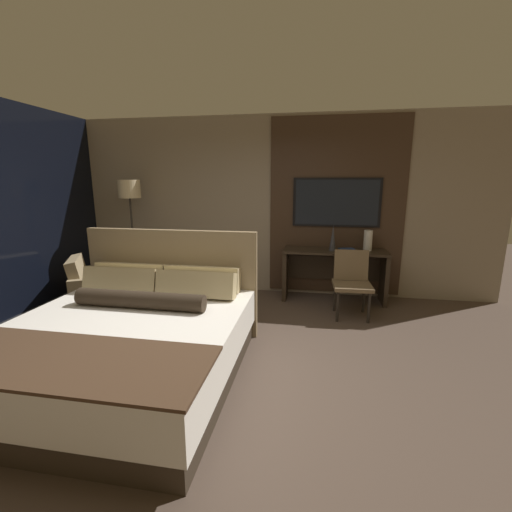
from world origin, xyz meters
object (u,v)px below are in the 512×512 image
object	(u,v)px
armchair_by_window	(102,289)
desk	(334,267)
floor_lamp	(130,198)
tv	(336,202)
book	(347,250)
vase_short	(368,240)
vase_tall	(333,238)
bed	(131,339)
desk_chair	(352,278)

from	to	relation	value
armchair_by_window	desk	bearing A→B (deg)	-104.60
floor_lamp	tv	bearing A→B (deg)	6.72
book	floor_lamp	bearing A→B (deg)	-177.62
tv	book	size ratio (longest dim) A/B	5.25
tv	armchair_by_window	distance (m)	3.73
vase_short	tv	bearing A→B (deg)	158.92
armchair_by_window	vase_tall	bearing A→B (deg)	-105.64
armchair_by_window	tv	bearing A→B (deg)	-101.41
desk	book	size ratio (longest dim) A/B	6.13
bed	vase_tall	world-z (taller)	bed
desk	armchair_by_window	size ratio (longest dim) A/B	1.33
tv	floor_lamp	size ratio (longest dim) A/B	0.72
floor_lamp	vase_tall	size ratio (longest dim) A/B	4.70
tv	vase_short	bearing A→B (deg)	-21.08
vase_short	book	size ratio (longest dim) A/B	1.23
desk_chair	vase_tall	xyz separation A→B (m)	(-0.25, 0.51, 0.45)
floor_lamp	vase_tall	xyz separation A→B (m)	(3.16, 0.10, -0.55)
desk	desk_chair	distance (m)	0.62
vase_tall	tv	bearing A→B (deg)	81.46
bed	floor_lamp	world-z (taller)	floor_lamp
desk	vase_short	world-z (taller)	vase_short
desk	floor_lamp	bearing A→B (deg)	-176.89
desk_chair	vase_short	distance (m)	0.78
bed	desk	xyz separation A→B (m)	(1.98, 2.48, 0.17)
armchair_by_window	vase_short	world-z (taller)	vase_short
bed	vase_short	world-z (taller)	bed
armchair_by_window	book	distance (m)	3.66
bed	desk	distance (m)	3.17
desk	tv	world-z (taller)	tv
floor_lamp	vase_short	xyz separation A→B (m)	(3.67, 0.19, -0.59)
armchair_by_window	vase_short	distance (m)	3.98
book	bed	bearing A→B (deg)	-131.34
bed	vase_tall	distance (m)	3.15
floor_lamp	book	world-z (taller)	floor_lamp
desk	desk_chair	bearing A→B (deg)	-70.71
desk_chair	floor_lamp	world-z (taller)	floor_lamp
book	tv	bearing A→B (deg)	126.24
desk	tv	size ratio (longest dim) A/B	1.17
desk_chair	vase_tall	distance (m)	0.73
bed	armchair_by_window	world-z (taller)	bed
armchair_by_window	floor_lamp	world-z (taller)	floor_lamp
desk	desk_chair	xyz separation A→B (m)	(0.21, -0.59, 0.01)
armchair_by_window	book	world-z (taller)	book
bed	desk	bearing A→B (deg)	51.41
tv	vase_short	size ratio (longest dim) A/B	4.28
floor_lamp	vase_short	distance (m)	3.72
desk	bed	bearing A→B (deg)	-128.59
book	vase_tall	bearing A→B (deg)	-169.32
tv	bed	bearing A→B (deg)	-126.41
bed	floor_lamp	xyz separation A→B (m)	(-1.22, 2.30, 1.18)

